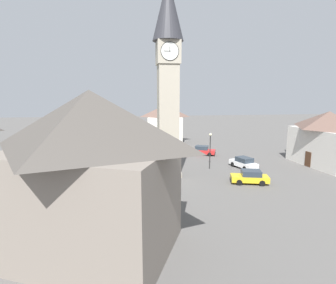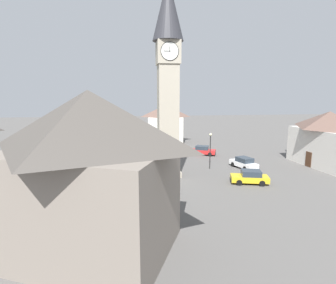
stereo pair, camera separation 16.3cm
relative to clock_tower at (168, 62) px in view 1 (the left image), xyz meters
name	(u,v)px [view 1 (the left image)]	position (x,y,z in m)	size (l,w,h in m)	color
ground_plane	(168,175)	(0.00, 0.00, -13.64)	(200.00, 200.00, 0.00)	#565451
clock_tower	(168,62)	(0.00, 0.00, 0.00)	(3.59, 3.59, 23.25)	gray
car_blue_kerb	(244,163)	(-10.70, -1.68, -12.88)	(2.82, 4.44, 1.53)	white
car_silver_kerb	(202,150)	(-7.43, -10.64, -12.88)	(4.46, 3.20, 1.53)	red
car_red_corner	(250,177)	(-8.65, 4.60, -12.88)	(4.43, 2.71, 1.53)	gold
car_white_side	(137,151)	(3.40, -11.78, -12.88)	(3.49, 4.43, 1.53)	gold
pedestrian	(136,166)	(3.88, -1.08, -12.63)	(0.55, 0.30, 1.69)	#2D3351
tree	(85,145)	(10.11, -1.35, -9.78)	(4.53, 4.53, 6.15)	brown
building_shop_left	(327,138)	(-22.70, -1.30, -9.72)	(6.36, 10.59, 7.69)	beige
building_terrace_right	(165,123)	(-2.89, -23.55, -9.60)	(8.06, 6.66, 7.92)	silver
building_hall_far	(93,172)	(7.02, 15.69, -8.47)	(12.29, 11.41, 10.13)	slate
lamp_post	(210,145)	(-6.04, -2.11, -10.37)	(0.36, 0.36, 4.87)	black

